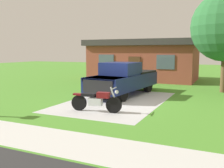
% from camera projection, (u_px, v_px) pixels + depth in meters
% --- Properties ---
extents(ground_plane, '(80.00, 80.00, 0.00)m').
position_uv_depth(ground_plane, '(117.00, 101.00, 12.87)').
color(ground_plane, '#4A8A2B').
extents(driveway_pad, '(4.47, 7.40, 0.01)m').
position_uv_depth(driveway_pad, '(117.00, 101.00, 12.87)').
color(driveway_pad, '#BABABA').
rests_on(driveway_pad, ground).
extents(sidewalk_strip, '(36.00, 1.80, 0.01)m').
position_uv_depth(sidewalk_strip, '(37.00, 137.00, 7.45)').
color(sidewalk_strip, beige).
rests_on(sidewalk_strip, ground).
extents(motorcycle, '(2.21, 0.70, 1.09)m').
position_uv_depth(motorcycle, '(96.00, 101.00, 10.55)').
color(motorcycle, black).
rests_on(motorcycle, ground).
extents(pickup_truck, '(2.53, 5.78, 1.90)m').
position_uv_depth(pickup_truck, '(124.00, 78.00, 14.69)').
color(pickup_truck, black).
rests_on(pickup_truck, ground).
extents(neighbor_house, '(9.60, 5.60, 3.50)m').
position_uv_depth(neighbor_house, '(144.00, 59.00, 22.70)').
color(neighbor_house, brown).
rests_on(neighbor_house, ground).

